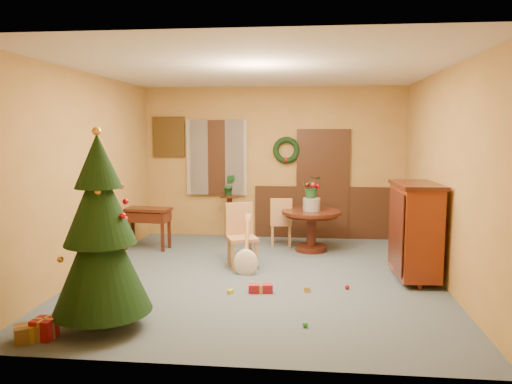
# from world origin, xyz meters

# --- Properties ---
(room_envelope) EXTENTS (5.50, 5.50, 5.50)m
(room_envelope) POSITION_xyz_m (0.21, 2.70, 1.12)
(room_envelope) COLOR #3C4657
(room_envelope) RESTS_ON ground
(dining_table) EXTENTS (1.02, 1.02, 0.70)m
(dining_table) POSITION_xyz_m (0.74, 1.64, 0.49)
(dining_table) COLOR black
(dining_table) RESTS_ON floor
(urn) EXTENTS (0.30, 0.30, 0.22)m
(urn) POSITION_xyz_m (0.74, 1.64, 0.81)
(urn) COLOR slate
(urn) RESTS_ON dining_table
(centerpiece_plant) EXTENTS (0.34, 0.29, 0.38)m
(centerpiece_plant) POSITION_xyz_m (0.74, 1.64, 1.11)
(centerpiece_plant) COLOR #1E4C23
(centerpiece_plant) RESTS_ON urn
(chair_near) EXTENTS (0.54, 0.54, 0.97)m
(chair_near) POSITION_xyz_m (-0.33, 0.51, 0.52)
(chair_near) COLOR #9F733F
(chair_near) RESTS_ON floor
(chair_far) EXTENTS (0.41, 0.41, 0.88)m
(chair_far) POSITION_xyz_m (0.20, 1.92, 0.47)
(chair_far) COLOR #9F733F
(chair_far) RESTS_ON floor
(guitar) EXTENTS (0.48, 0.61, 0.82)m
(guitar) POSITION_xyz_m (-0.21, 0.09, 0.42)
(guitar) COLOR beige
(guitar) RESTS_ON floor
(plant_stand) EXTENTS (0.33, 0.33, 0.86)m
(plant_stand) POSITION_xyz_m (-0.79, 2.28, 0.53)
(plant_stand) COLOR black
(plant_stand) RESTS_ON floor
(stand_plant) EXTENTS (0.23, 0.19, 0.40)m
(stand_plant) POSITION_xyz_m (-0.79, 2.28, 1.06)
(stand_plant) COLOR #19471E
(stand_plant) RESTS_ON plant_stand
(christmas_tree) EXTENTS (1.02, 1.02, 2.11)m
(christmas_tree) POSITION_xyz_m (-1.46, -2.02, 1.00)
(christmas_tree) COLOR #382111
(christmas_tree) RESTS_ON floor
(writing_desk) EXTENTS (0.86, 0.50, 0.73)m
(writing_desk) POSITION_xyz_m (-2.13, 1.48, 0.55)
(writing_desk) COLOR black
(writing_desk) RESTS_ON floor
(sideboard) EXTENTS (0.61, 1.09, 1.36)m
(sideboard) POSITION_xyz_m (2.15, 0.07, 0.73)
(sideboard) COLOR #5E200A
(sideboard) RESTS_ON floor
(gift_a) EXTENTS (0.38, 0.36, 0.17)m
(gift_a) POSITION_xyz_m (-2.04, -2.40, 0.08)
(gift_a) COLOR brown
(gift_a) RESTS_ON floor
(gift_b) EXTENTS (0.22, 0.22, 0.21)m
(gift_b) POSITION_xyz_m (-1.93, -2.35, 0.10)
(gift_b) COLOR maroon
(gift_b) RESTS_ON floor
(gift_c) EXTENTS (0.30, 0.31, 0.14)m
(gift_c) POSITION_xyz_m (-2.15, -0.02, 0.07)
(gift_c) COLOR brown
(gift_c) RESTS_ON floor
(gift_d) EXTENTS (0.32, 0.17, 0.11)m
(gift_d) POSITION_xyz_m (0.08, -0.70, 0.05)
(gift_d) COLOR maroon
(gift_d) RESTS_ON floor
(toy_a) EXTENTS (0.09, 0.06, 0.05)m
(toy_a) POSITION_xyz_m (-0.09, 0.38, 0.03)
(toy_a) COLOR #2A66B8
(toy_a) RESTS_ON floor
(toy_b) EXTENTS (0.06, 0.06, 0.06)m
(toy_b) POSITION_xyz_m (0.66, -1.78, 0.03)
(toy_b) COLOR green
(toy_b) RESTS_ON floor
(toy_c) EXTENTS (0.08, 0.09, 0.05)m
(toy_c) POSITION_xyz_m (-0.30, -0.78, 0.03)
(toy_c) COLOR gold
(toy_c) RESTS_ON floor
(toy_d) EXTENTS (0.06, 0.06, 0.06)m
(toy_d) POSITION_xyz_m (1.20, -0.45, 0.03)
(toy_d) COLOR red
(toy_d) RESTS_ON floor
(toy_e) EXTENTS (0.08, 0.05, 0.05)m
(toy_e) POSITION_xyz_m (0.68, -0.61, 0.03)
(toy_e) COLOR gold
(toy_e) RESTS_ON floor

